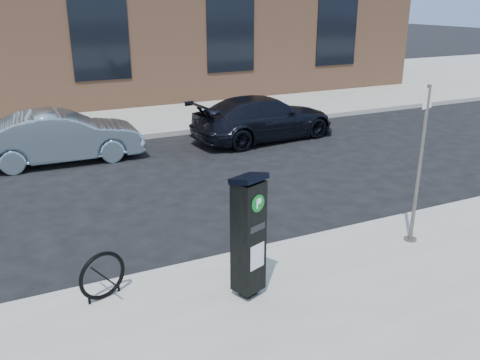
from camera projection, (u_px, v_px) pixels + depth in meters
ground at (258, 256)px, 8.38m from camera, size 120.00×120.00×0.00m
sidewalk_far at (96, 103)px, 20.24m from camera, size 60.00×12.00×0.15m
curb_near at (259, 252)px, 8.34m from camera, size 60.00×0.12×0.16m
curb_far at (134, 138)px, 15.17m from camera, size 60.00×0.12×0.16m
parking_kiosk at (248, 235)px, 6.71m from camera, size 0.51×0.48×1.77m
sign_pole at (419, 167)px, 8.15m from camera, size 0.23×0.21×2.62m
bike_rack at (102, 276)px, 6.83m from camera, size 0.67×0.28×0.69m
car_silver at (61, 137)px, 12.99m from camera, size 4.05×1.49×1.32m
car_dark at (264, 118)px, 15.09m from camera, size 4.65×2.29×1.30m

